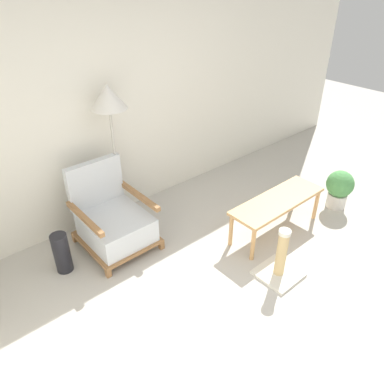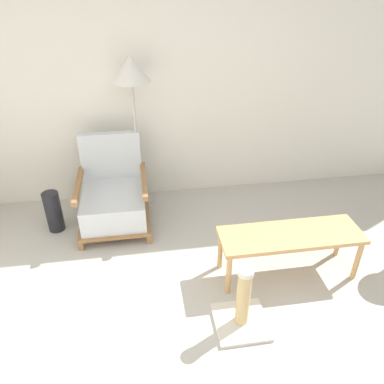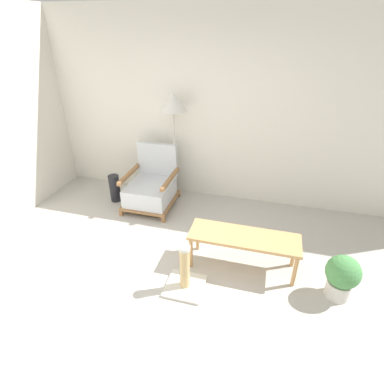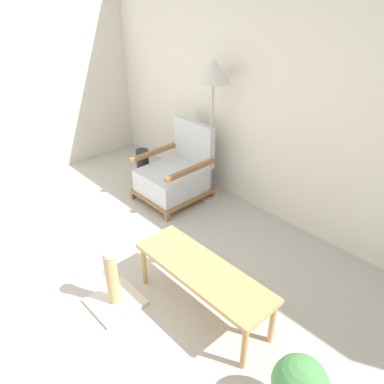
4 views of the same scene
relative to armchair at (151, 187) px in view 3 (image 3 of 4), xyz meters
The scene contains 8 objects.
ground_plane 2.02m from the armchair, 69.94° to the right, with size 14.00×14.00×0.00m, color #B7B2A8.
wall_back 1.38m from the armchair, 40.02° to the left, with size 8.00×0.06×2.70m.
armchair is the anchor object (origin of this frame).
floor_lamp 1.18m from the armchair, 48.23° to the left, with size 0.37×0.37×1.62m.
coffee_table 1.79m from the armchair, 33.76° to the right, with size 1.19×0.39×0.42m.
vase 0.61m from the armchair, behind, with size 0.16×0.16×0.43m, color black.
potted_plant 2.73m from the armchair, 25.48° to the right, with size 0.33×0.33×0.49m.
scratching_post 1.76m from the armchair, 57.10° to the right, with size 0.39×0.39×0.55m.
Camera 3 is at (0.93, -1.76, 2.41)m, focal length 28.00 mm.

